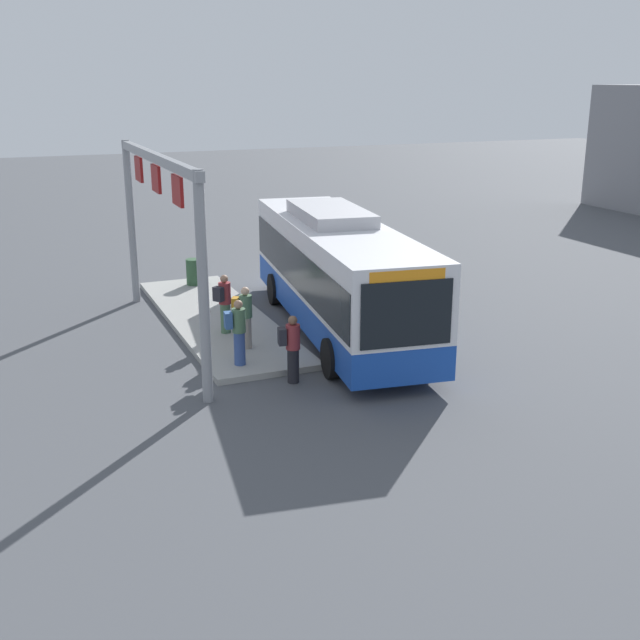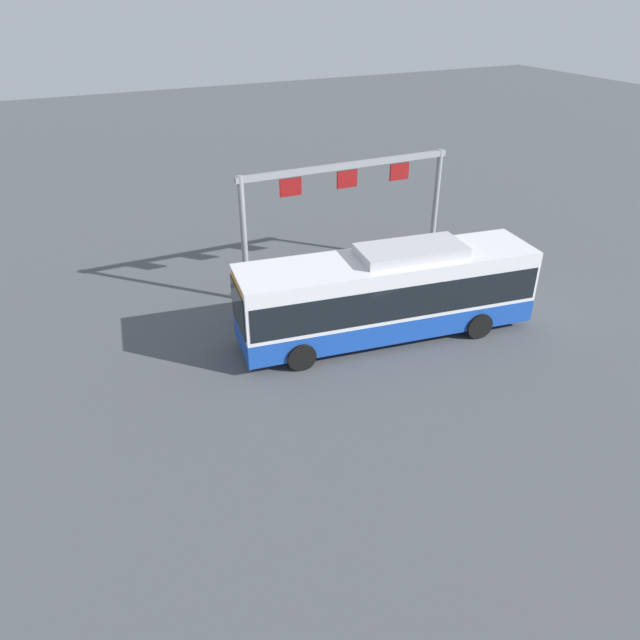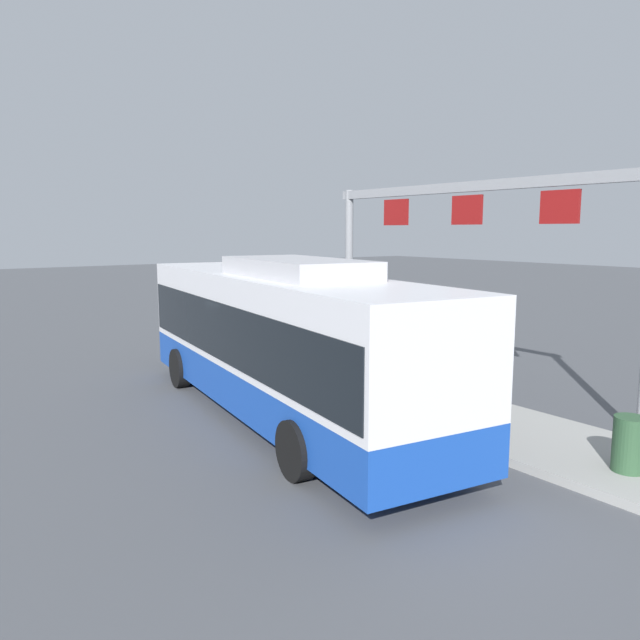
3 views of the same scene
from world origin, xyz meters
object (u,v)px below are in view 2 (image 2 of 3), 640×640
person_waiting_near (274,301)px  trash_bin (474,263)px  person_waiting_far (357,273)px  person_boarding (294,282)px  person_waiting_mid (326,281)px  bus_main (388,291)px

person_waiting_near → trash_bin: size_ratio=1.86×
person_waiting_far → trash_bin: bearing=51.6°
person_boarding → person_waiting_near: person_boarding is taller
person_waiting_near → person_waiting_mid: bearing=109.8°
bus_main → trash_bin: 6.86m
person_boarding → person_waiting_far: same height
trash_bin → bus_main: bearing=23.5°
person_boarding → person_waiting_near: 1.58m
person_waiting_near → person_waiting_far: 3.90m
person_waiting_mid → trash_bin: person_waiting_mid is taller
person_waiting_near → person_waiting_far: (-3.86, -0.54, 0.16)m
person_waiting_far → person_waiting_mid: bearing=-117.6°
bus_main → person_boarding: bearing=-52.4°
bus_main → trash_bin: size_ratio=12.26×
person_waiting_near → person_waiting_mid: person_waiting_mid is taller
bus_main → person_boarding: bus_main is taller
person_boarding → person_waiting_near: bearing=-46.4°
bus_main → trash_bin: (-6.19, -2.69, -1.20)m
person_waiting_near → trash_bin: bearing=100.4°
person_waiting_mid → trash_bin: bearing=114.8°
person_waiting_near → person_waiting_mid: (-2.41, -0.40, 0.16)m
bus_main → person_waiting_mid: (0.92, -3.08, -0.76)m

